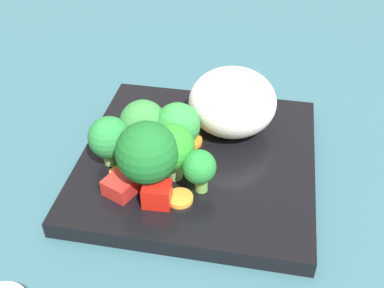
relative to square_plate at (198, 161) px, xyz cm
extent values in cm
cube|color=#305B66|center=(0.00, 0.00, -1.93)|extent=(110.00, 110.00, 2.00)
cube|color=black|center=(0.00, 0.00, 0.00)|extent=(26.18, 26.18, 1.85)
ellipsoid|color=white|center=(-3.18, -5.35, 4.60)|extent=(12.56, 12.53, 7.35)
cylinder|color=#80B360|center=(1.83, 3.84, 2.27)|extent=(2.05, 2.03, 2.71)
sphere|color=#288C27|center=(2.11, 4.02, 5.06)|extent=(4.67, 4.67, 4.67)
cylinder|color=#74B85F|center=(1.94, 0.11, 2.05)|extent=(1.76, 1.80, 2.29)
sphere|color=#2F8C3E|center=(2.19, 0.35, 4.71)|extent=(4.84, 4.84, 4.84)
cylinder|color=#7FC058|center=(6.03, -0.02, 1.81)|extent=(2.25, 2.29, 1.83)
sphere|color=#35803A|center=(5.90, 0.22, 4.56)|extent=(5.08, 5.08, 5.08)
cylinder|color=#6EA053|center=(9.09, 2.63, 1.84)|extent=(2.13, 2.17, 2.03)
sphere|color=#268038|center=(8.96, 2.36, 4.14)|extent=(4.49, 4.49, 4.49)
cylinder|color=#649642|center=(3.99, 5.83, 2.16)|extent=(1.88, 1.94, 2.53)
sphere|color=#186225|center=(4.11, 5.96, 5.70)|extent=(6.09, 6.09, 6.09)
cylinder|color=#5F9942|center=(-1.05, 5.31, 1.96)|extent=(1.54, 1.70, 2.19)
sphere|color=#227F32|center=(-0.83, 5.58, 4.18)|extent=(3.38, 3.38, 3.38)
cylinder|color=orange|center=(7.41, 4.55, 1.22)|extent=(3.11, 3.11, 0.59)
cylinder|color=orange|center=(5.57, 2.61, 1.19)|extent=(2.05, 2.05, 0.53)
cylinder|color=orange|center=(1.14, -1.95, 1.17)|extent=(3.48, 3.48, 0.48)
cylinder|color=orange|center=(-0.43, 1.33, 1.30)|extent=(3.60, 3.60, 0.74)
cylinder|color=orange|center=(0.81, 7.09, 1.16)|extent=(3.59, 3.59, 0.47)
cylinder|color=orange|center=(3.27, 2.41, 1.22)|extent=(3.30, 3.30, 0.59)
cube|color=red|center=(3.55, -2.36, 1.67)|extent=(3.86, 3.84, 1.49)
cube|color=red|center=(6.83, 6.88, 1.79)|extent=(3.76, 3.72, 1.72)
cube|color=red|center=(2.93, 7.77, 2.09)|extent=(2.75, 2.30, 2.33)
cylinder|color=olive|center=(2.11, -7.76, 1.36)|extent=(19.52, 9.95, 0.86)
cylinder|color=olive|center=(1.73, -6.97, 1.36)|extent=(19.52, 9.95, 0.86)
camera|label=1|loc=(-5.04, 39.52, 34.73)|focal=44.65mm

